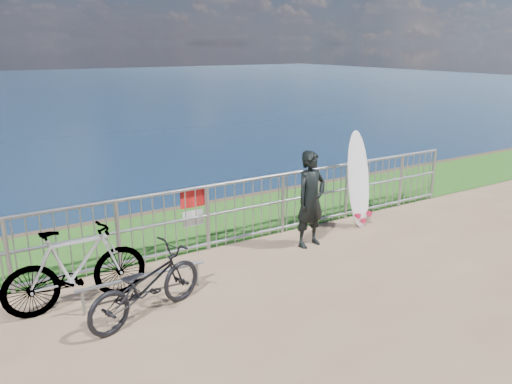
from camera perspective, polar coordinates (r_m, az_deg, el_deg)
grass_strip at (r=9.61m, az=-5.64°, el=-3.64°), size 120.00×120.00×0.00m
railing at (r=8.50m, az=-2.45°, el=-2.24°), size 10.06×0.10×1.13m
surfer at (r=8.39m, az=6.29°, el=-0.83°), size 0.65×0.47×1.65m
surfboard at (r=9.50m, az=11.65°, el=1.04°), size 0.52×0.47×1.80m
bicycle_near at (r=6.46m, az=-12.46°, el=-10.31°), size 1.78×1.08×0.88m
bicycle_far at (r=6.91m, az=-19.89°, el=-8.10°), size 1.84×0.55×1.10m
bike_rack at (r=6.93m, az=-12.78°, el=-9.64°), size 1.78×0.05×0.37m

